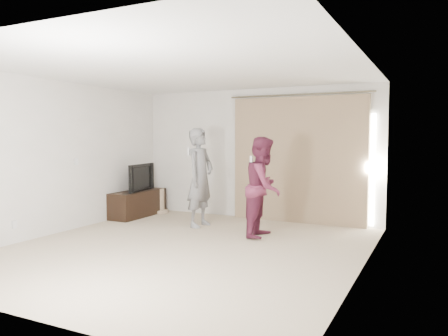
{
  "coord_description": "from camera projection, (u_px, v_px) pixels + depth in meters",
  "views": [
    {
      "loc": [
        3.31,
        -5.39,
        1.63
      ],
      "look_at": [
        0.06,
        1.2,
        1.12
      ],
      "focal_mm": 35.0,
      "sensor_mm": 36.0,
      "label": 1
    }
  ],
  "objects": [
    {
      "name": "curtain",
      "position": [
        299.0,
        160.0,
        8.31
      ],
      "size": [
        2.8,
        0.11,
        2.46
      ],
      "color": "#9B7C5F",
      "rests_on": "ground"
    },
    {
      "name": "person_man",
      "position": [
        200.0,
        178.0,
        7.97
      ],
      "size": [
        0.47,
        0.68,
        1.8
      ],
      "color": "slate",
      "rests_on": "ground"
    },
    {
      "name": "scratching_post",
      "position": [
        159.0,
        203.0,
        9.46
      ],
      "size": [
        0.39,
        0.39,
        0.52
      ],
      "color": "tan",
      "rests_on": "ground"
    },
    {
      "name": "ceiling",
      "position": [
        183.0,
        69.0,
        6.22
      ],
      "size": [
        5.0,
        5.5,
        0.01
      ],
      "primitive_type": "cube",
      "color": "white",
      "rests_on": "wall_back"
    },
    {
      "name": "wall_left",
      "position": [
        58.0,
        157.0,
        7.41
      ],
      "size": [
        0.04,
        5.5,
        2.6
      ],
      "color": "silver",
      "rests_on": "ground"
    },
    {
      "name": "tv",
      "position": [
        137.0,
        177.0,
        9.01
      ],
      "size": [
        0.26,
        0.98,
        0.56
      ],
      "primitive_type": "imported",
      "rotation": [
        0.0,
        0.0,
        1.71
      ],
      "color": "black",
      "rests_on": "tv_console"
    },
    {
      "name": "tv_console",
      "position": [
        138.0,
        203.0,
        9.05
      ],
      "size": [
        0.48,
        1.37,
        0.53
      ],
      "primitive_type": "cube",
      "color": "black",
      "rests_on": "ground"
    },
    {
      "name": "person_woman",
      "position": [
        264.0,
        187.0,
        7.15
      ],
      "size": [
        0.67,
        0.83,
        1.64
      ],
      "color": "#602139",
      "rests_on": "ground"
    },
    {
      "name": "floor",
      "position": [
        184.0,
        249.0,
        6.4
      ],
      "size": [
        5.5,
        5.5,
        0.0
      ],
      "primitive_type": "plane",
      "color": "#C6B294",
      "rests_on": "ground"
    },
    {
      "name": "wall_back",
      "position": [
        255.0,
        154.0,
        8.77
      ],
      "size": [
        5.0,
        0.04,
        2.6
      ],
      "primitive_type": "cube",
      "color": "silver",
      "rests_on": "ground"
    }
  ]
}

